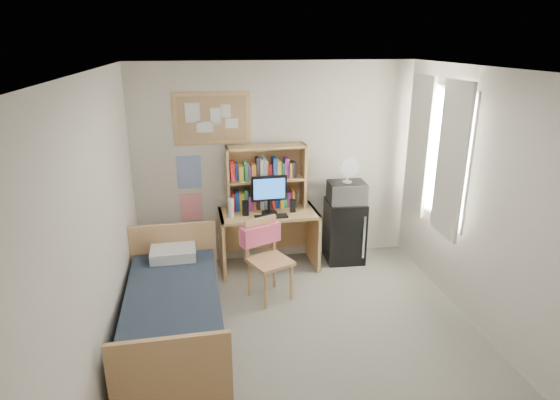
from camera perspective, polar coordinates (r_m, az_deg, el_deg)
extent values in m
cube|color=gray|center=(4.77, 3.50, -17.71)|extent=(3.60, 4.20, 0.02)
cube|color=silver|center=(3.83, 4.30, 15.37)|extent=(3.60, 4.20, 0.02)
cube|color=beige|center=(6.09, -0.62, 4.36)|extent=(3.60, 0.04, 2.60)
cube|color=beige|center=(2.41, 16.07, -21.64)|extent=(3.60, 0.04, 2.60)
cube|color=beige|center=(4.13, -21.36, -4.29)|extent=(0.04, 4.20, 2.60)
cube|color=beige|center=(4.85, 25.08, -1.39)|extent=(0.04, 4.20, 2.60)
cube|color=white|center=(5.72, 18.51, 5.51)|extent=(0.10, 1.40, 1.70)
cube|color=beige|center=(5.37, 20.15, 4.48)|extent=(0.04, 0.55, 1.70)
cube|color=beige|center=(6.06, 16.54, 6.41)|extent=(0.04, 0.55, 1.70)
cube|color=tan|center=(5.88, -8.26, 9.81)|extent=(0.94, 0.03, 0.64)
cube|color=#284DA1|center=(6.03, -11.01, 3.36)|extent=(0.30, 0.01, 0.42)
cube|color=red|center=(6.17, -10.74, -0.85)|extent=(0.28, 0.01, 0.36)
cube|color=tan|center=(6.06, -1.39, -4.87)|extent=(1.26, 0.66, 0.77)
cube|color=tan|center=(5.33, -1.24, -7.42)|extent=(0.62, 0.62, 0.94)
cube|color=black|center=(6.32, 7.85, -3.74)|extent=(0.51, 0.51, 0.83)
cube|color=#1B2531|center=(4.88, -12.80, -13.46)|extent=(0.99, 1.90, 0.52)
cube|color=tan|center=(5.93, -1.71, 2.77)|extent=(1.01, 0.29, 0.82)
cube|color=black|center=(5.78, -1.34, 0.56)|extent=(0.45, 0.05, 0.48)
cube|color=black|center=(5.73, -1.07, -2.04)|extent=(0.41, 0.14, 0.02)
cube|color=black|center=(5.79, -4.25, -1.00)|extent=(0.08, 0.08, 0.18)
cube|color=black|center=(5.89, 1.55, -0.71)|extent=(0.07, 0.07, 0.16)
cylinder|color=white|center=(5.72, -5.99, -0.98)|extent=(0.07, 0.07, 0.24)
cube|color=#F75E83|center=(5.37, -2.43, -4.16)|extent=(0.49, 0.33, 0.23)
cube|color=silver|center=(6.11, 8.13, 0.94)|extent=(0.48, 0.37, 0.27)
cylinder|color=white|center=(6.03, 8.25, 3.51)|extent=(0.25, 0.25, 0.30)
cube|color=white|center=(5.39, -12.89, -6.35)|extent=(0.50, 0.36, 0.12)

